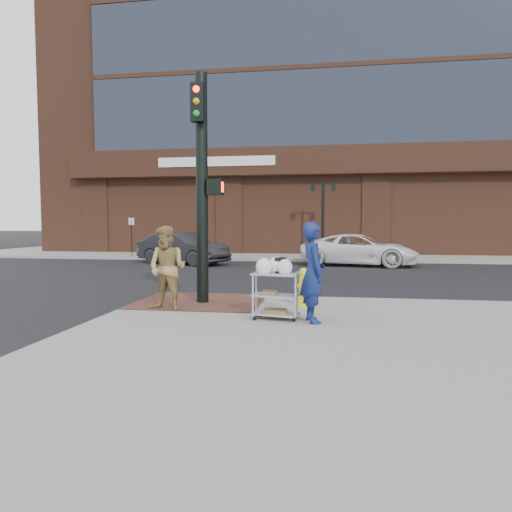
% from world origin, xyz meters
% --- Properties ---
extents(ground, '(220.00, 220.00, 0.00)m').
position_xyz_m(ground, '(0.00, 0.00, 0.00)').
color(ground, black).
rests_on(ground, ground).
extents(sidewalk_far, '(65.00, 36.00, 0.15)m').
position_xyz_m(sidewalk_far, '(12.50, 32.00, 0.07)').
color(sidewalk_far, gray).
rests_on(sidewalk_far, ground).
extents(brick_curb_ramp, '(2.80, 2.40, 0.01)m').
position_xyz_m(brick_curb_ramp, '(-0.60, 0.90, 0.16)').
color(brick_curb_ramp, '#4C2924').
rests_on(brick_curb_ramp, sidewalk_near).
extents(bank_building, '(42.00, 26.00, 28.00)m').
position_xyz_m(bank_building, '(5.00, 31.00, 14.15)').
color(bank_building, brown).
rests_on(bank_building, sidewalk_far).
extents(lamp_post, '(1.32, 0.22, 4.00)m').
position_xyz_m(lamp_post, '(2.00, 16.00, 2.62)').
color(lamp_post, black).
rests_on(lamp_post, sidewalk_far).
extents(parking_sign, '(0.05, 0.05, 2.20)m').
position_xyz_m(parking_sign, '(-8.50, 15.00, 1.25)').
color(parking_sign, black).
rests_on(parking_sign, sidewalk_far).
extents(traffic_signal_pole, '(0.61, 0.51, 5.00)m').
position_xyz_m(traffic_signal_pole, '(-0.48, 0.77, 2.83)').
color(traffic_signal_pole, black).
rests_on(traffic_signal_pole, sidewalk_near).
extents(woman_blue, '(0.60, 0.75, 1.78)m').
position_xyz_m(woman_blue, '(1.98, -0.88, 1.04)').
color(woman_blue, navy).
rests_on(woman_blue, sidewalk_near).
extents(pedestrian_tan, '(0.94, 0.80, 1.71)m').
position_xyz_m(pedestrian_tan, '(-0.96, -0.18, 1.00)').
color(pedestrian_tan, olive).
rests_on(pedestrian_tan, sidewalk_near).
extents(sedan_dark, '(4.86, 3.38, 1.52)m').
position_xyz_m(sedan_dark, '(-4.54, 11.84, 0.76)').
color(sedan_dark, black).
rests_on(sedan_dark, ground).
extents(minivan_white, '(5.57, 3.33, 1.45)m').
position_xyz_m(minivan_white, '(3.70, 12.29, 0.72)').
color(minivan_white, white).
rests_on(minivan_white, ground).
extents(utility_cart, '(0.90, 0.63, 1.14)m').
position_xyz_m(utility_cart, '(1.30, -0.73, 0.67)').
color(utility_cart, '#A09FA4').
rests_on(utility_cart, sidewalk_near).
extents(fire_hydrant, '(0.39, 0.27, 0.82)m').
position_xyz_m(fire_hydrant, '(1.75, 0.63, 0.57)').
color(fire_hydrant, yellow).
rests_on(fire_hydrant, sidewalk_near).
extents(newsbox_red, '(0.42, 0.38, 0.97)m').
position_xyz_m(newsbox_red, '(-5.60, 15.63, 0.64)').
color(newsbox_red, '#B71431').
rests_on(newsbox_red, sidewalk_far).
extents(newsbox_yellow, '(0.52, 0.48, 1.04)m').
position_xyz_m(newsbox_yellow, '(-4.88, 15.23, 0.67)').
color(newsbox_yellow, yellow).
rests_on(newsbox_yellow, sidewalk_far).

